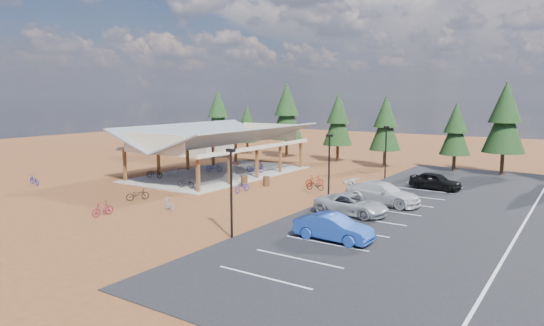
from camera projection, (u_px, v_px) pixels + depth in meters
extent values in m
plane|color=brown|center=(261.00, 197.00, 38.64)|extent=(140.00, 140.00, 0.00)
cube|color=black|center=(525.00, 223.00, 30.91)|extent=(27.00, 44.00, 0.04)
cube|color=gray|center=(221.00, 174.00, 49.90)|extent=(10.60, 18.60, 0.10)
cube|color=#573519|center=(125.00, 165.00, 45.31)|extent=(0.25, 0.25, 3.00)
cube|color=#573519|center=(158.00, 160.00, 48.77)|extent=(0.25, 0.25, 3.00)
cube|color=#573519|center=(188.00, 156.00, 52.22)|extent=(0.25, 0.25, 3.00)
cube|color=#573519|center=(213.00, 152.00, 55.68)|extent=(0.25, 0.25, 3.00)
cube|color=#573519|center=(236.00, 149.00, 59.13)|extent=(0.25, 0.25, 3.00)
cube|color=#573519|center=(198.00, 174.00, 40.24)|extent=(0.25, 0.25, 3.00)
cube|color=#573519|center=(230.00, 168.00, 43.70)|extent=(0.25, 0.25, 3.00)
cube|color=#573519|center=(257.00, 162.00, 47.15)|extent=(0.25, 0.25, 3.00)
cube|color=#573519|center=(280.00, 158.00, 50.61)|extent=(0.25, 0.25, 3.00)
cube|color=#573519|center=(301.00, 154.00, 54.06)|extent=(0.25, 0.25, 3.00)
cube|color=beige|center=(184.00, 142.00, 52.23)|extent=(0.22, 18.00, 0.35)
cube|color=beige|center=(260.00, 147.00, 46.72)|extent=(0.22, 18.00, 0.35)
cube|color=slate|center=(199.00, 134.00, 50.95)|extent=(5.85, 19.40, 2.13)
cube|color=slate|center=(243.00, 137.00, 47.76)|extent=(5.85, 19.40, 2.13)
cube|color=beige|center=(153.00, 144.00, 41.96)|extent=(7.50, 0.15, 1.80)
cube|color=beige|center=(270.00, 131.00, 56.77)|extent=(7.50, 0.15, 1.80)
cube|color=#ADA593|center=(193.00, 143.00, 66.45)|extent=(10.00, 6.00, 3.20)
cube|color=slate|center=(193.00, 129.00, 66.18)|extent=(11.00, 7.00, 0.70)
cylinder|color=black|center=(231.00, 195.00, 27.31)|extent=(0.14, 0.14, 5.00)
cube|color=black|center=(231.00, 150.00, 26.95)|extent=(0.50, 0.25, 0.18)
cylinder|color=black|center=(329.00, 169.00, 37.18)|extent=(0.14, 0.14, 5.00)
cube|color=black|center=(330.00, 135.00, 36.83)|extent=(0.50, 0.25, 0.18)
cylinder|color=black|center=(386.00, 153.00, 47.05)|extent=(0.14, 0.14, 5.00)
cube|color=black|center=(387.00, 127.00, 46.70)|extent=(0.50, 0.25, 0.18)
cylinder|color=#482F19|center=(244.00, 181.00, 43.45)|extent=(0.60, 0.60, 0.90)
cylinder|color=#482F19|center=(266.00, 181.00, 43.41)|extent=(0.60, 0.60, 0.90)
cylinder|color=#382314|center=(218.00, 144.00, 69.99)|extent=(0.36, 0.36, 2.16)
cone|color=black|center=(218.00, 119.00, 69.47)|extent=(3.80, 3.80, 5.18)
cone|color=black|center=(218.00, 103.00, 69.17)|extent=(2.94, 2.94, 3.89)
cylinder|color=#382314|center=(247.00, 148.00, 67.23)|extent=(0.36, 0.36, 1.64)
cone|color=black|center=(247.00, 128.00, 66.84)|extent=(2.89, 2.89, 3.93)
cone|color=black|center=(247.00, 116.00, 66.62)|extent=(2.23, 2.23, 2.95)
cylinder|color=#382314|center=(287.00, 148.00, 63.52)|extent=(0.36, 0.36, 2.38)
cone|color=black|center=(287.00, 117.00, 62.96)|extent=(4.18, 4.18, 5.71)
cone|color=black|center=(287.00, 99.00, 62.63)|extent=(3.23, 3.23, 4.28)
cylinder|color=#382314|center=(337.00, 153.00, 59.44)|extent=(0.36, 0.36, 2.05)
cone|color=black|center=(338.00, 125.00, 58.95)|extent=(3.61, 3.61, 4.92)
cone|color=black|center=(338.00, 108.00, 58.67)|extent=(2.79, 2.79, 3.69)
cylinder|color=#382314|center=(384.00, 159.00, 54.54)|extent=(0.36, 0.36, 1.98)
cone|color=black|center=(385.00, 129.00, 54.08)|extent=(3.49, 3.49, 4.76)
cone|color=black|center=(386.00, 111.00, 53.80)|extent=(2.70, 2.70, 3.57)
cylinder|color=#382314|center=(454.00, 163.00, 51.78)|extent=(0.36, 0.36, 1.80)
cone|color=black|center=(455.00, 134.00, 51.35)|extent=(3.17, 3.17, 4.32)
cone|color=black|center=(456.00, 117.00, 51.10)|extent=(2.45, 2.45, 3.24)
cylinder|color=#382314|center=(502.00, 164.00, 49.22)|extent=(0.36, 0.36, 2.33)
cone|color=black|center=(505.00, 125.00, 48.67)|extent=(4.10, 4.10, 5.59)
cone|color=black|center=(506.00, 102.00, 48.35)|extent=(3.17, 3.17, 4.20)
imported|color=black|center=(154.00, 173.00, 47.08)|extent=(1.93, 0.97, 0.97)
imported|color=gray|center=(173.00, 172.00, 48.02)|extent=(1.53, 0.86, 0.89)
imported|color=navy|center=(214.00, 167.00, 50.85)|extent=(1.95, 1.04, 0.97)
imported|color=#9C381D|center=(233.00, 162.00, 55.31)|extent=(1.55, 0.62, 0.91)
imported|color=black|center=(186.00, 183.00, 41.98)|extent=(1.75, 0.72, 0.90)
imported|color=#929399|center=(231.00, 174.00, 46.16)|extent=(1.65, 0.46, 0.99)
imported|color=#18229C|center=(255.00, 168.00, 50.37)|extent=(1.99, 1.08, 0.99)
imported|color=maroon|center=(258.00, 164.00, 53.02)|extent=(1.71, 0.88, 0.99)
imported|color=navy|center=(34.00, 180.00, 43.88)|extent=(1.87, 0.86, 0.95)
imported|color=maroon|center=(103.00, 209.00, 32.67)|extent=(0.50, 1.67, 1.00)
imported|color=black|center=(138.00, 194.00, 37.56)|extent=(1.33, 1.86, 0.93)
imported|color=#93969A|center=(169.00, 204.00, 34.28)|extent=(1.55, 0.83, 0.90)
imported|color=#2929A0|center=(242.00, 187.00, 40.61)|extent=(0.69, 1.89, 0.99)
imported|color=maroon|center=(315.00, 181.00, 43.20)|extent=(1.49, 1.64, 1.04)
imported|color=black|center=(315.00, 185.00, 41.59)|extent=(1.60, 0.74, 0.81)
imported|color=#1B409F|center=(334.00, 228.00, 26.97)|extent=(4.50, 1.61, 1.48)
imported|color=#999CA0|center=(352.00, 204.00, 32.86)|extent=(5.14, 2.57, 1.40)
imported|color=silver|center=(382.00, 193.00, 35.97)|extent=(5.85, 2.70, 1.66)
imported|color=black|center=(435.00, 181.00, 41.64)|extent=(4.49, 2.22, 1.47)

